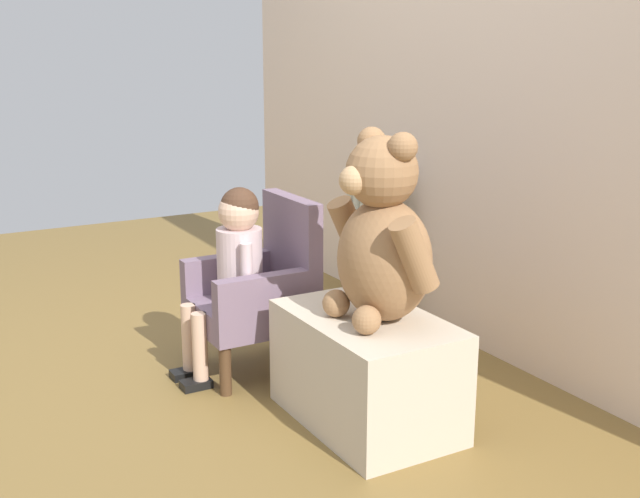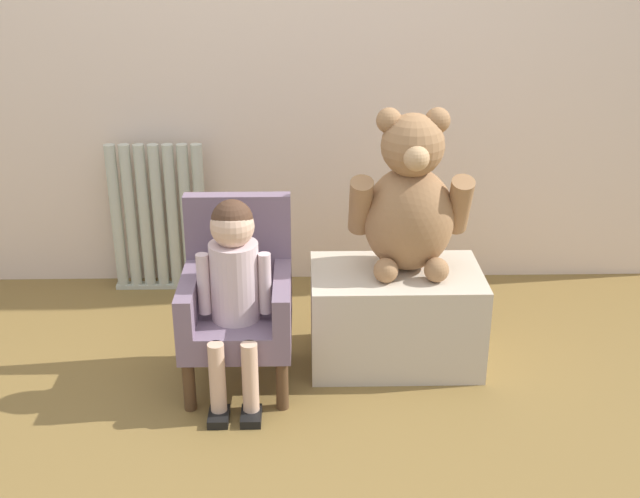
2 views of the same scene
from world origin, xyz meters
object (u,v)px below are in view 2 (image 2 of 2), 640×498
object	(u,v)px
child_armchair	(238,298)
large_teddy_bear	(410,201)
low_bench	(395,316)
child_figure	(234,273)
radiator	(159,219)

from	to	relation	value
child_armchair	large_teddy_bear	xyz separation A→B (m)	(0.62, 0.13, 0.32)
child_armchair	low_bench	xyz separation A→B (m)	(0.58, 0.10, -0.13)
low_bench	large_teddy_bear	xyz separation A→B (m)	(0.04, 0.03, 0.45)
child_armchair	low_bench	bearing A→B (deg)	9.97
child_armchair	child_figure	distance (m)	0.19
child_figure	low_bench	size ratio (longest dim) A/B	1.13
radiator	child_figure	distance (m)	0.97
large_teddy_bear	child_figure	bearing A→B (deg)	-159.00
large_teddy_bear	radiator	bearing A→B (deg)	148.36
low_bench	large_teddy_bear	size ratio (longest dim) A/B	1.05
child_armchair	low_bench	distance (m)	0.61
child_figure	low_bench	bearing A→B (deg)	20.07
radiator	child_armchair	size ratio (longest dim) A/B	1.02
radiator	child_armchair	bearing A→B (deg)	-61.96
child_armchair	large_teddy_bear	distance (m)	0.71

